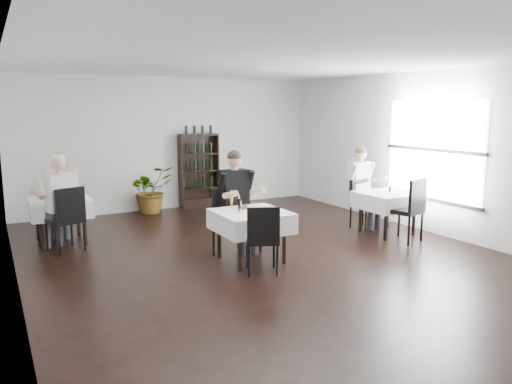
% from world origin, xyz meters
% --- Properties ---
extents(room_shell, '(9.00, 9.00, 9.00)m').
position_xyz_m(room_shell, '(0.00, 0.00, 1.50)').
color(room_shell, black).
rests_on(room_shell, ground).
extents(window_right, '(0.06, 2.30, 1.85)m').
position_xyz_m(window_right, '(3.48, 0.00, 1.50)').
color(window_right, white).
rests_on(window_right, room_shell).
extents(wine_shelf, '(0.90, 0.28, 1.75)m').
position_xyz_m(wine_shelf, '(0.60, 4.31, 0.85)').
color(wine_shelf, black).
rests_on(wine_shelf, ground).
extents(main_table, '(1.03, 1.03, 0.77)m').
position_xyz_m(main_table, '(-0.30, 0.00, 0.62)').
color(main_table, black).
rests_on(main_table, ground).
extents(left_table, '(0.98, 0.98, 0.77)m').
position_xyz_m(left_table, '(-2.70, 2.50, 0.62)').
color(left_table, black).
rests_on(left_table, ground).
extents(right_table, '(0.98, 0.98, 0.77)m').
position_xyz_m(right_table, '(2.70, 0.30, 0.62)').
color(right_table, black).
rests_on(right_table, ground).
extents(potted_tree, '(1.10, 1.00, 1.04)m').
position_xyz_m(potted_tree, '(-0.59, 4.20, 0.52)').
color(potted_tree, '#225B1F').
rests_on(potted_tree, ground).
extents(main_chair_far, '(0.61, 0.62, 1.01)m').
position_xyz_m(main_chair_far, '(-0.40, 0.68, 0.58)').
color(main_chair_far, black).
rests_on(main_chair_far, ground).
extents(main_chair_near, '(0.59, 0.59, 0.98)m').
position_xyz_m(main_chair_near, '(-0.45, -0.63, 0.56)').
color(main_chair_near, black).
rests_on(main_chair_near, ground).
extents(left_chair_far, '(0.59, 0.59, 0.97)m').
position_xyz_m(left_chair_far, '(-2.62, 3.11, 0.56)').
color(left_chair_far, black).
rests_on(left_chair_far, ground).
extents(left_chair_near, '(0.62, 0.62, 1.07)m').
position_xyz_m(left_chair_near, '(-2.68, 1.81, 0.61)').
color(left_chair_near, black).
rests_on(left_chair_near, ground).
extents(right_chair_far, '(0.50, 0.50, 0.94)m').
position_xyz_m(right_chair_far, '(2.61, 0.91, 0.53)').
color(right_chair_far, black).
rests_on(right_chair_far, ground).
extents(right_chair_near, '(0.63, 0.63, 1.12)m').
position_xyz_m(right_chair_near, '(2.62, -0.33, 0.64)').
color(right_chair_near, black).
rests_on(right_chair_near, ground).
extents(diner_main, '(0.65, 0.67, 1.65)m').
position_xyz_m(diner_main, '(-0.25, 0.56, 0.96)').
color(diner_main, '#393940').
rests_on(diner_main, ground).
extents(diner_left_far, '(0.66, 0.70, 1.52)m').
position_xyz_m(diner_left_far, '(-2.59, 2.99, 0.88)').
color(diner_left_far, '#393940').
rests_on(diner_left_far, ground).
extents(diner_left_near, '(0.68, 0.73, 1.58)m').
position_xyz_m(diner_left_near, '(-2.77, 1.96, 0.92)').
color(diner_left_near, '#393940').
rests_on(diner_left_near, ground).
extents(diner_right_far, '(0.64, 0.66, 1.58)m').
position_xyz_m(diner_right_far, '(2.65, 0.94, 0.92)').
color(diner_right_far, '#393940').
rests_on(diner_right_far, ground).
extents(plate_far, '(0.26, 0.26, 0.07)m').
position_xyz_m(plate_far, '(-0.31, 0.20, 0.79)').
color(plate_far, white).
rests_on(plate_far, main_table).
extents(plate_near, '(0.32, 0.32, 0.09)m').
position_xyz_m(plate_near, '(-0.20, -0.18, 0.79)').
color(plate_near, white).
rests_on(plate_near, main_table).
extents(pilsner_dark, '(0.07, 0.07, 0.28)m').
position_xyz_m(pilsner_dark, '(-0.53, -0.06, 0.89)').
color(pilsner_dark, black).
rests_on(pilsner_dark, main_table).
extents(pilsner_lager, '(0.07, 0.07, 0.32)m').
position_xyz_m(pilsner_lager, '(-0.55, 0.15, 0.90)').
color(pilsner_lager, gold).
rests_on(pilsner_lager, main_table).
extents(coke_bottle, '(0.06, 0.06, 0.22)m').
position_xyz_m(coke_bottle, '(-0.47, 0.04, 0.86)').
color(coke_bottle, silver).
rests_on(coke_bottle, main_table).
extents(napkin_cutlery, '(0.20, 0.18, 0.02)m').
position_xyz_m(napkin_cutlery, '(-0.04, -0.19, 0.78)').
color(napkin_cutlery, black).
rests_on(napkin_cutlery, main_table).
extents(pepper_mill, '(0.04, 0.04, 0.10)m').
position_xyz_m(pepper_mill, '(2.79, 0.35, 0.82)').
color(pepper_mill, black).
rests_on(pepper_mill, right_table).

